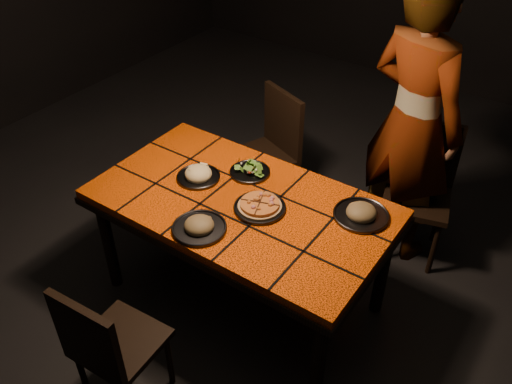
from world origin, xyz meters
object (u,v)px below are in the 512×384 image
Objects in this scene: chair_far_right at (420,182)px; plate_pizza at (260,206)px; chair_near at (107,344)px; chair_far_left at (271,145)px; diner at (413,123)px; dining_table at (241,212)px; plate_pasta at (198,175)px.

chair_far_right reaches higher than plate_pizza.
chair_near is 1.83m from chair_far_left.
chair_near is at bearing 91.56° from diner.
diner is 6.19× the size of plate_pizza.
chair_far_right is at bearing -114.04° from chair_near.
plate_pizza is at bearing -1.57° from dining_table.
plate_pasta is at bearing -148.95° from chair_far_right.
chair_near is 3.32× the size of plate_pasta.
chair_far_right is at bearing 58.17° from dining_table.
dining_table is 1.81× the size of chair_far_left.
plate_pizza is (-0.41, -1.02, -0.15)m from diner.
dining_table is at bearing -137.29° from chair_far_right.
chair_near is (-0.09, -0.94, -0.20)m from dining_table.
plate_pasta is (-0.85, -0.99, -0.15)m from diner.
diner reaches higher than chair_far_left.
chair_far_right is (1.02, 0.18, 0.00)m from chair_far_left.
plate_pasta is at bearing 176.01° from plate_pizza.
plate_pasta reaches higher than chair_near.
chair_far_left is at bearing -84.74° from chair_near.
diner reaches higher than plate_pasta.
chair_far_left is (-0.37, 0.87, -0.16)m from dining_table.
dining_table is 0.16m from plate_pizza.
plate_pasta is (-0.96, -1.01, 0.26)m from chair_far_right.
chair_far_right is (0.65, 1.04, -0.16)m from dining_table.
plate_pasta is (-0.23, 0.97, 0.30)m from chair_near.
chair_far_right is 3.03× the size of plate_pizza.
dining_table is 5.46× the size of plate_pizza.
chair_far_right is 1.42m from plate_pasta.
diner is at bearing 68.06° from plate_pizza.
diner is 1.31m from plate_pasta.
chair_far_right is (0.73, 1.98, 0.04)m from chair_near.
dining_table is 0.96m from chair_far_left.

